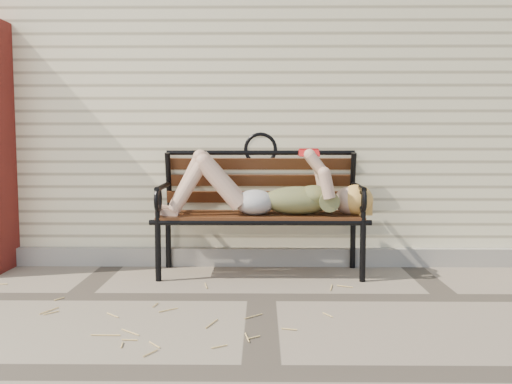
{
  "coord_description": "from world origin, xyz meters",
  "views": [
    {
      "loc": [
        0.0,
        -3.74,
        1.05
      ],
      "look_at": [
        -0.04,
        0.45,
        0.67
      ],
      "focal_mm": 40.0,
      "sensor_mm": 36.0,
      "label": 1
    }
  ],
  "objects": [
    {
      "name": "reading_woman",
      "position": [
        0.0,
        0.64,
        0.67
      ],
      "size": [
        1.63,
        0.37,
        0.51
      ],
      "color": "#093142",
      "rests_on": "ground"
    },
    {
      "name": "garden_bench",
      "position": [
        -0.01,
        0.77,
        0.63
      ],
      "size": [
        1.73,
        0.69,
        1.12
      ],
      "color": "black",
      "rests_on": "ground"
    },
    {
      "name": "ground",
      "position": [
        0.0,
        0.0,
        0.0
      ],
      "size": [
        80.0,
        80.0,
        0.0
      ],
      "primitive_type": "plane",
      "color": "gray",
      "rests_on": "ground"
    },
    {
      "name": "foundation_strip",
      "position": [
        0.0,
        0.97,
        0.07
      ],
      "size": [
        8.0,
        0.1,
        0.15
      ],
      "primitive_type": "cube",
      "color": "#9C968D",
      "rests_on": "ground"
    },
    {
      "name": "straw_scatter",
      "position": [
        -0.75,
        -0.35,
        0.01
      ],
      "size": [
        2.79,
        1.71,
        0.01
      ],
      "color": "#E1BC6E",
      "rests_on": "ground"
    },
    {
      "name": "house_wall",
      "position": [
        0.0,
        3.0,
        1.5
      ],
      "size": [
        8.0,
        4.0,
        3.0
      ],
      "primitive_type": "cube",
      "color": "#F5EBC0",
      "rests_on": "ground"
    }
  ]
}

